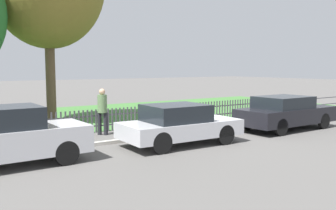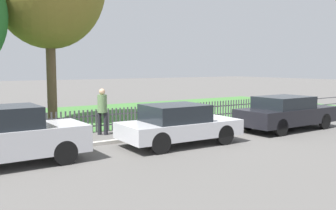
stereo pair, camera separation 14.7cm
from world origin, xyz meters
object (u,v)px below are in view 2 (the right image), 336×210
object	(u,v)px
parked_car_navy_estate	(286,112)
covered_motorcycle	(173,112)
parked_car_black_saloon	(178,124)
parked_car_silver_hatchback	(7,136)
pedestrian_near_fence	(102,109)

from	to	relation	value
parked_car_navy_estate	covered_motorcycle	xyz separation A→B (m)	(-3.55, 3.10, -0.06)
parked_car_black_saloon	covered_motorcycle	world-z (taller)	parked_car_black_saloon
parked_car_silver_hatchback	pedestrian_near_fence	distance (m)	4.84
parked_car_silver_hatchback	covered_motorcycle	distance (m)	7.74
parked_car_black_saloon	parked_car_silver_hatchback	bearing A→B (deg)	178.22
parked_car_navy_estate	covered_motorcycle	world-z (taller)	parked_car_navy_estate
parked_car_silver_hatchback	pedestrian_near_fence	xyz separation A→B (m)	(3.92, 2.84, 0.21)
parked_car_silver_hatchback	parked_car_black_saloon	distance (m)	5.31
parked_car_navy_estate	pedestrian_near_fence	distance (m)	7.51
pedestrian_near_fence	parked_car_silver_hatchback	bearing A→B (deg)	-101.55
covered_motorcycle	pedestrian_near_fence	world-z (taller)	pedestrian_near_fence
parked_car_silver_hatchback	pedestrian_near_fence	world-z (taller)	pedestrian_near_fence
covered_motorcycle	parked_car_navy_estate	bearing A→B (deg)	-36.40
parked_car_silver_hatchback	parked_car_navy_estate	world-z (taller)	parked_car_silver_hatchback
parked_car_silver_hatchback	parked_car_navy_estate	bearing A→B (deg)	-2.56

